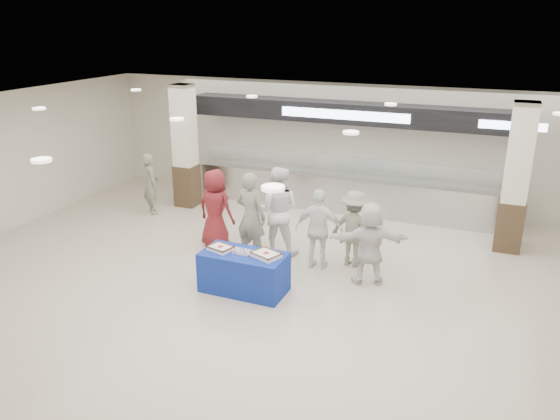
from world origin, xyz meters
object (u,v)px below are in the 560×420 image
at_px(civilian_maroon, 215,209).
at_px(cupcake_tray, 242,251).
at_px(civilian_white, 370,243).
at_px(soldier_a, 251,217).
at_px(chef_short, 319,229).
at_px(soldier_bg, 151,184).
at_px(sheet_cake_right, 266,254).
at_px(chef_tall, 278,211).
at_px(soldier_b, 354,229).
at_px(display_table, 244,272).
at_px(sheet_cake_left, 220,248).

bearing_deg(civilian_maroon, cupcake_tray, 138.53).
xyz_separation_m(civilian_maroon, civilian_white, (3.51, -0.48, -0.07)).
distance_m(cupcake_tray, soldier_a, 1.40).
relative_size(chef_short, soldier_bg, 1.05).
bearing_deg(chef_short, cupcake_tray, 50.36).
bearing_deg(soldier_bg, chef_short, -154.75).
bearing_deg(sheet_cake_right, cupcake_tray, 178.88).
relative_size(civilian_maroon, soldier_a, 0.93).
bearing_deg(chef_tall, soldier_b, 172.54).
height_order(cupcake_tray, soldier_a, soldier_a).
distance_m(sheet_cake_right, civilian_maroon, 2.53).
bearing_deg(soldier_a, civilian_maroon, -8.26).
relative_size(sheet_cake_right, cupcake_tray, 1.58).
relative_size(soldier_a, soldier_bg, 1.19).
relative_size(civilian_maroon, chef_short, 1.06).
xyz_separation_m(chef_tall, soldier_bg, (-3.95, 1.11, -0.16)).
bearing_deg(civilian_white, display_table, 9.54).
height_order(cupcake_tray, civilian_white, civilian_white).
bearing_deg(display_table, sheet_cake_right, 2.56).
relative_size(cupcake_tray, civilian_maroon, 0.21).
height_order(soldier_a, chef_short, soldier_a).
distance_m(chef_tall, civilian_white, 2.23).
bearing_deg(civilian_white, soldier_bg, -37.01).
height_order(display_table, soldier_bg, soldier_bg).
relative_size(display_table, civilian_maroon, 0.89).
xyz_separation_m(sheet_cake_left, soldier_b, (2.03, 1.87, -0.01)).
bearing_deg(soldier_a, chef_short, -164.92).
bearing_deg(cupcake_tray, chef_tall, 91.57).
height_order(cupcake_tray, civilian_maroon, civilian_maroon).
bearing_deg(cupcake_tray, civilian_white, 29.34).
bearing_deg(sheet_cake_left, cupcake_tray, 5.18).
xyz_separation_m(sheet_cake_left, civilian_white, (2.50, 1.20, 0.01)).
bearing_deg(chef_short, display_table, 51.60).
relative_size(sheet_cake_left, civilian_white, 0.30).
distance_m(sheet_cake_right, chef_tall, 1.92).
xyz_separation_m(cupcake_tray, soldier_a, (-0.44, 1.32, 0.16)).
bearing_deg(cupcake_tray, sheet_cake_left, -174.82).
distance_m(chef_tall, soldier_b, 1.66).
height_order(chef_tall, soldier_bg, chef_tall).
height_order(civilian_maroon, civilian_white, civilian_maroon).
height_order(soldier_a, chef_tall, chef_tall).
distance_m(sheet_cake_right, chef_short, 1.54).
height_order(sheet_cake_right, soldier_a, soldier_a).
bearing_deg(cupcake_tray, soldier_a, 108.37).
xyz_separation_m(sheet_cake_left, chef_tall, (0.38, 1.87, 0.16)).
bearing_deg(soldier_b, chef_tall, 11.75).
relative_size(sheet_cake_left, soldier_b, 0.31).
relative_size(sheet_cake_left, civilian_maroon, 0.28).
bearing_deg(soldier_b, cupcake_tray, 60.69).
relative_size(display_table, soldier_bg, 0.98).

